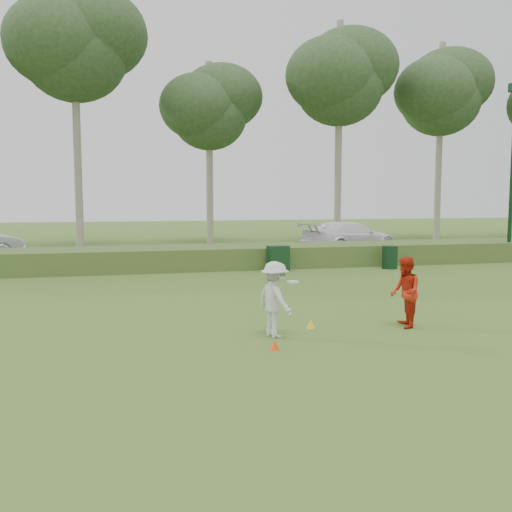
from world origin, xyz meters
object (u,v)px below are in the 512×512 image
object	(u,v)px
player_red	(405,292)
cone_yellow	(311,324)
player_white	(275,299)
cone_orange	(275,345)
car_right	(349,237)
utility_cabinet	(278,258)
trash_bin	(390,257)

from	to	relation	value
player_red	cone_yellow	bearing A→B (deg)	-84.97
player_red	cone_yellow	distance (m)	2.30
player_white	cone_orange	distance (m)	1.30
cone_orange	cone_yellow	distance (m)	2.07
cone_orange	car_right	bearing A→B (deg)	62.70
cone_yellow	utility_cabinet	bearing A→B (deg)	78.19
trash_bin	car_right	bearing A→B (deg)	81.38
player_white	player_red	world-z (taller)	player_red
cone_yellow	player_red	bearing A→B (deg)	-11.02
car_right	player_white	bearing A→B (deg)	131.75
utility_cabinet	cone_yellow	bearing A→B (deg)	-107.96
cone_orange	cone_yellow	xyz separation A→B (m)	(1.32, 1.60, 0.01)
player_red	cone_yellow	xyz separation A→B (m)	(-2.15, 0.42, -0.72)
trash_bin	cone_yellow	bearing A→B (deg)	-125.65
player_white	car_right	xyz separation A→B (m)	(8.92, 16.81, 0.06)
player_white	trash_bin	size ratio (longest dim) A/B	1.69
trash_bin	player_red	bearing A→B (deg)	-115.30
cone_yellow	car_right	world-z (taller)	car_right
utility_cabinet	cone_orange	bearing A→B (deg)	-112.55
trash_bin	car_right	distance (m)	6.74
player_white	player_red	distance (m)	3.17
cone_yellow	player_white	bearing A→B (deg)	-151.39
trash_bin	car_right	world-z (taller)	car_right
cone_yellow	car_right	distance (m)	18.09
player_white	trash_bin	xyz separation A→B (m)	(7.91, 10.16, -0.34)
cone_orange	player_red	bearing A→B (deg)	18.75
utility_cabinet	car_right	size ratio (longest dim) A/B	0.18
cone_yellow	utility_cabinet	distance (m)	10.15
cone_orange	utility_cabinet	xyz separation A→B (m)	(3.39, 11.53, 0.42)
car_right	cone_orange	bearing A→B (deg)	132.39
player_red	cone_orange	distance (m)	3.73
player_white	utility_cabinet	size ratio (longest dim) A/B	1.57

